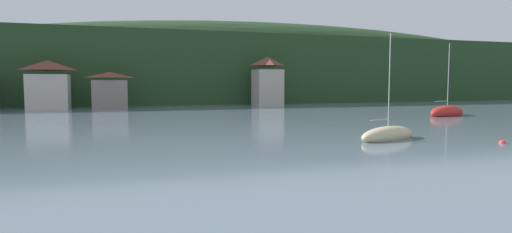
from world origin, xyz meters
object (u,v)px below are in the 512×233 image
shore_building_central (110,91)px  sailboat_mid_1 (388,135)px  mooring_buoy_mid (502,143)px  shore_building_eastcentral (267,82)px  shore_building_westcentral (48,86)px  sailboat_far_3 (447,112)px

shore_building_central → sailboat_mid_1: bearing=-65.9°
mooring_buoy_mid → shore_building_eastcentral: bearing=89.2°
shore_building_westcentral → sailboat_far_3: size_ratio=0.81×
mooring_buoy_mid → shore_building_westcentral: bearing=125.5°
sailboat_mid_1 → mooring_buoy_mid: bearing=-51.5°
shore_building_central → shore_building_eastcentral: size_ratio=0.66×
shore_building_central → mooring_buoy_mid: bearing=-61.6°
shore_building_westcentral → shore_building_central: size_ratio=1.30×
sailboat_mid_1 → sailboat_far_3: bearing=19.3°
shore_building_westcentral → sailboat_mid_1: 62.94m
shore_building_eastcentral → sailboat_mid_1: shore_building_eastcentral is taller
shore_building_eastcentral → sailboat_far_3: (15.41, -34.24, -4.48)m
shore_building_westcentral → shore_building_eastcentral: shore_building_eastcentral is taller
sailboat_mid_1 → shore_building_westcentral: bearing=102.6°
shore_building_eastcentral → sailboat_mid_1: (-8.01, -53.28, -4.60)m
shore_building_central → shore_building_eastcentral: 31.35m
sailboat_far_3 → mooring_buoy_mid: size_ratio=21.42×
sailboat_far_3 → shore_building_central: bearing=126.3°
sailboat_mid_1 → mooring_buoy_mid: size_ratio=18.03×
shore_building_central → shore_building_eastcentral: bearing=2.3°
shore_building_central → sailboat_mid_1: size_ratio=0.74×
sailboat_mid_1 → shore_building_eastcentral: bearing=61.6°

